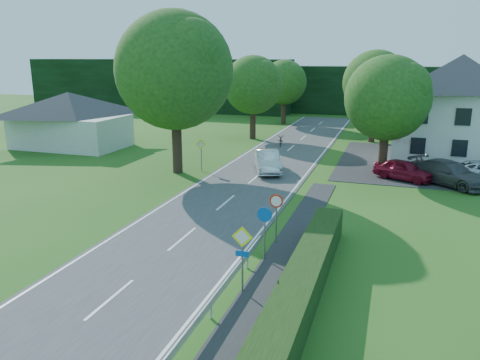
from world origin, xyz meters
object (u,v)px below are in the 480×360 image
(parked_car_red, at_px, (404,170))
(parked_car_grey, at_px, (449,173))
(streetlight, at_px, (381,111))
(parasol, at_px, (403,151))
(moving_car, at_px, (267,161))
(motorcycle, at_px, (281,140))

(parked_car_red, relative_size, parked_car_grey, 0.76)
(streetlight, relative_size, parked_car_grey, 1.46)
(parked_car_grey, height_order, parasol, parasol)
(moving_car, bearing_deg, parked_car_grey, -19.70)
(motorcycle, bearing_deg, parasol, -35.54)
(moving_car, xyz_separation_m, parked_car_grey, (12.56, 0.26, -0.01))
(moving_car, bearing_deg, streetlight, 5.00)
(parasol, bearing_deg, moving_car, -148.51)
(motorcycle, bearing_deg, parked_car_grey, -48.93)
(parked_car_red, bearing_deg, motorcycle, 74.50)
(parked_car_red, relative_size, parasol, 1.72)
(streetlight, height_order, parked_car_grey, streetlight)
(motorcycle, xyz_separation_m, parked_car_red, (11.18, -9.87, 0.16))
(parasol, bearing_deg, motorcycle, 157.18)
(motorcycle, bearing_deg, streetlight, -49.01)
(streetlight, relative_size, parked_car_red, 1.93)
(streetlight, bearing_deg, moving_car, -154.10)
(motorcycle, relative_size, parasol, 0.86)
(streetlight, height_order, moving_car, streetlight)
(streetlight, distance_m, parked_car_grey, 6.97)
(moving_car, bearing_deg, parasol, 10.59)
(motorcycle, relative_size, parked_car_grey, 0.38)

